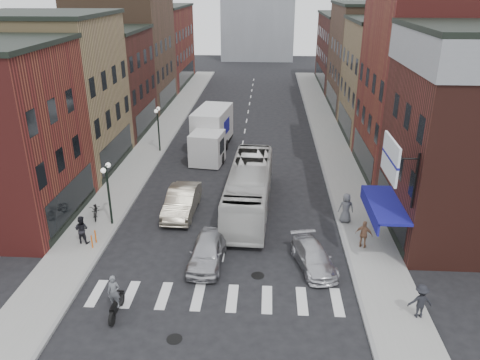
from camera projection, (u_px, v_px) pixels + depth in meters
The scene contains 30 objects.
ground at pixel (222, 264), 25.74m from camera, with size 160.00×160.00×0.00m, color black.
sidewalk_left at pixel (158, 138), 46.40m from camera, with size 3.00×74.00×0.15m, color gray.
sidewalk_right at pixel (330, 141), 45.46m from camera, with size 3.00×74.00×0.15m, color gray.
curb_left at pixel (173, 139), 46.35m from camera, with size 0.20×74.00×0.16m, color gray.
curb_right at pixel (315, 141), 45.57m from camera, with size 0.20×74.00×0.16m, color gray.
crosswalk_stripes at pixel (216, 298), 22.98m from camera, with size 12.00×2.20×0.01m, color silver.
bldg_left_mid_a at pixel (49, 94), 37.04m from camera, with size 10.30×10.20×12.30m.
bldg_left_mid_b at pixel (95, 82), 46.62m from camera, with size 10.30×10.20×10.30m.
bldg_left_far_a at pixel (125, 51), 56.15m from camera, with size 10.30×12.20×13.30m.
bldg_left_far_b at pixel (152, 46), 69.41m from camera, with size 10.30×16.20×11.30m.
bldg_right_mid_a at pixel (438, 86), 34.99m from camera, with size 10.30×10.20×14.30m.
bldg_right_mid_b at pixel (401, 80), 44.77m from camera, with size 10.30×10.20×11.30m.
bldg_right_far_a at pixel (377, 58), 54.69m from camera, with size 10.30×12.20×12.30m.
bldg_right_far_b at pixel (356, 51), 67.95m from camera, with size 10.30×16.20×10.30m.
awning_blue at pixel (382, 205), 26.52m from camera, with size 1.80×5.00×0.78m.
billboard_sign at pixel (392, 160), 23.33m from camera, with size 1.52×3.00×3.70m.
streetlamp_near at pixel (108, 183), 28.69m from camera, with size 0.32×1.22×4.11m.
streetlamp_far at pixel (158, 121), 41.56m from camera, with size 0.32×1.22×4.11m.
bike_rack at pixel (94, 239), 27.14m from camera, with size 0.08×0.68×0.80m.
box_truck at pixel (211, 133), 41.81m from camera, with size 3.41×9.01×3.80m.
motorcycle_rider at pixel (115, 297), 21.39m from camera, with size 0.60×2.10×2.14m.
transit_bus at pixel (249, 188), 31.33m from camera, with size 2.62×11.18×3.11m, color silver.
sedan_left_near at pixel (207, 251), 25.52m from camera, with size 1.79×4.45×1.52m, color #B0B0B5.
sedan_left_far at pixel (182, 201), 31.10m from camera, with size 1.82×5.22×1.72m, color #B8AD95.
curb_car at pixel (314, 257), 25.22m from camera, with size 1.71×4.19×1.22m, color silver.
parked_bicycle at pixel (96, 210), 30.35m from camera, with size 0.66×1.89×1.00m, color black.
ped_left_solo at pixel (82, 229), 27.25m from camera, with size 0.83×0.48×1.71m, color black.
ped_right_a at pixel (421, 301), 21.15m from camera, with size 1.09×0.54×1.68m, color black.
ped_right_b at pixel (364, 234), 26.77m from camera, with size 0.98×0.49×1.68m, color #93664B.
ped_right_c at pixel (346, 208), 29.58m from camera, with size 0.95×0.62×1.95m, color #5C5E64.
Camera 1 is at (2.31, -21.80, 14.29)m, focal length 35.00 mm.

